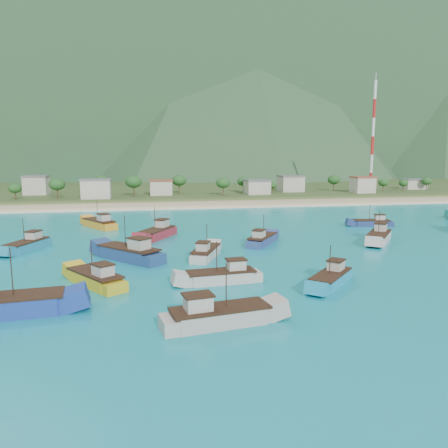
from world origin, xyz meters
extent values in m
plane|color=#0D8B98|center=(0.00, 0.00, 0.00)|extent=(600.00, 600.00, 0.00)
cube|color=beige|center=(0.00, 79.00, 0.00)|extent=(400.00, 18.00, 1.20)
cube|color=#385123|center=(0.00, 140.00, 0.00)|extent=(400.00, 110.00, 2.40)
cube|color=white|center=(0.00, 69.50, 0.00)|extent=(400.00, 2.50, 0.08)
cube|color=slate|center=(-150.00, 520.00, 130.00)|extent=(1400.00, 160.00, 260.00)
cube|color=#385942|center=(120.00, 400.00, 100.00)|extent=(1100.00, 160.00, 200.00)
cube|color=#284C2D|center=(-40.00, 300.00, 75.00)|extent=(800.00, 160.00, 150.00)
cone|color=#284C2D|center=(60.00, 300.00, 85.00)|extent=(280.00, 280.00, 170.00)
cube|color=beige|center=(-57.89, 114.73, 5.09)|extent=(8.61, 9.41, 6.98)
cube|color=beige|center=(-33.15, 93.29, 4.87)|extent=(9.98, 7.75, 6.53)
cube|color=beige|center=(-9.89, 102.92, 4.30)|extent=(8.35, 6.97, 5.40)
cube|color=beige|center=(27.95, 100.50, 4.22)|extent=(9.03, 9.10, 5.23)
cube|color=beige|center=(45.21, 109.74, 4.77)|extent=(9.41, 9.07, 6.34)
cube|color=beige|center=(72.17, 98.02, 4.70)|extent=(8.15, 7.25, 6.20)
cube|color=beige|center=(104.84, 112.26, 3.68)|extent=(9.70, 6.94, 4.16)
cylinder|color=red|center=(81.20, 108.00, 5.48)|extent=(1.20, 1.20, 7.77)
cylinder|color=white|center=(81.20, 108.00, 13.25)|extent=(1.20, 1.20, 7.77)
cylinder|color=red|center=(81.20, 108.00, 21.02)|extent=(1.20, 1.20, 7.77)
cylinder|color=white|center=(81.20, 108.00, 28.79)|extent=(1.20, 1.20, 7.77)
cylinder|color=red|center=(81.20, 108.00, 36.56)|extent=(1.20, 1.20, 7.77)
cylinder|color=white|center=(81.20, 108.00, 44.33)|extent=(1.20, 1.20, 7.77)
cube|color=#9F2732|center=(-14.40, 21.07, 0.67)|extent=(8.84, 11.95, 2.14)
cube|color=beige|center=(-13.21, 23.16, 2.61)|extent=(3.20, 3.39, 1.74)
cylinder|color=#382114|center=(-14.73, 20.49, 4.15)|extent=(0.12, 0.12, 4.81)
cube|color=navy|center=(36.88, 27.28, 0.46)|extent=(9.78, 4.60, 1.71)
cube|color=beige|center=(38.77, 26.90, 2.01)|extent=(2.44, 2.12, 1.39)
cylinder|color=#382114|center=(36.35, 27.39, 3.24)|extent=(0.12, 0.12, 3.85)
cube|color=#BCB3AB|center=(-7.09, -12.65, 0.53)|extent=(10.42, 3.89, 1.85)
cube|color=beige|center=(-5.02, -12.47, 2.21)|extent=(2.47, 2.06, 1.51)
cylinder|color=#382114|center=(-7.67, -12.70, 3.54)|extent=(0.12, 0.12, 4.17)
cube|color=navy|center=(5.31, 11.25, 0.53)|extent=(8.27, 10.11, 1.85)
cube|color=beige|center=(4.12, 9.54, 2.21)|extent=(2.85, 2.97, 1.51)
cylinder|color=#382114|center=(5.64, 11.73, 3.54)|extent=(0.12, 0.12, 4.17)
cube|color=#1B92B9|center=(6.81, -16.31, 0.49)|extent=(8.80, 9.16, 1.78)
cube|color=beige|center=(8.18, -14.84, 2.11)|extent=(2.84, 2.86, 1.45)
cylinder|color=#382114|center=(6.43, -16.71, 3.39)|extent=(0.12, 0.12, 4.01)
cube|color=beige|center=(-6.91, 2.27, 0.50)|extent=(6.54, 10.32, 1.81)
cube|color=beige|center=(-7.70, 0.39, 2.14)|extent=(2.55, 2.79, 1.47)
cylinder|color=#382114|center=(-6.69, 2.80, 3.45)|extent=(0.12, 0.12, 4.07)
cube|color=navy|center=(-19.52, 2.81, 0.76)|extent=(11.40, 12.04, 2.33)
cube|color=beige|center=(-17.76, 0.87, 2.87)|extent=(3.69, 3.73, 1.89)
cylinder|color=#382114|center=(-20.01, 3.35, 4.55)|extent=(0.12, 0.12, 5.24)
cube|color=teal|center=(-37.66, 13.69, 0.55)|extent=(6.84, 10.80, 1.89)
cube|color=beige|center=(-36.84, 15.66, 2.26)|extent=(2.67, 2.92, 1.54)
cylinder|color=#382114|center=(-37.88, 13.15, 3.62)|extent=(0.12, 0.12, 4.26)
cube|color=beige|center=(28.13, 8.78, 0.64)|extent=(9.73, 11.14, 2.09)
cube|color=beige|center=(29.57, 10.63, 2.54)|extent=(3.26, 3.35, 1.70)
cylinder|color=#382114|center=(27.73, 8.26, 4.04)|extent=(0.12, 0.12, 4.70)
cube|color=#A9A398|center=(-9.78, -27.06, 0.62)|extent=(11.59, 5.11, 2.04)
cube|color=beige|center=(-12.04, -27.44, 2.46)|extent=(2.85, 2.44, 1.65)
cylinder|color=#382114|center=(-9.16, -26.96, 3.92)|extent=(0.12, 0.12, 4.58)
cube|color=orange|center=(-27.26, 36.96, 0.65)|extent=(8.93, 11.64, 2.10)
cube|color=beige|center=(-26.02, 34.94, 2.55)|extent=(3.17, 3.34, 1.71)
cylinder|color=#382114|center=(-27.60, 37.52, 4.06)|extent=(0.12, 0.12, 4.73)
cube|color=gold|center=(-23.47, -10.67, 0.57)|extent=(8.60, 10.63, 1.94)
cube|color=beige|center=(-22.25, -12.48, 2.33)|extent=(2.98, 3.11, 1.58)
cylinder|color=#382114|center=(-23.81, -10.17, 3.73)|extent=(0.12, 0.12, 4.38)
cube|color=#1D3B96|center=(-31.50, -20.37, 0.78)|extent=(13.37, 5.20, 2.37)
cylinder|color=#382114|center=(-30.77, -20.29, 4.64)|extent=(0.12, 0.12, 5.33)
camera|label=1|loc=(-17.08, -67.94, 16.73)|focal=35.00mm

